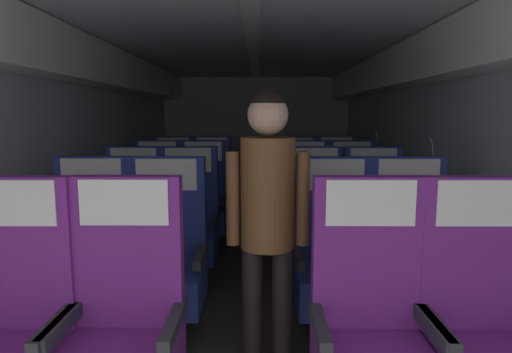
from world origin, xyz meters
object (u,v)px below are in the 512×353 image
Objects in this scene: seat_d_right_window at (306,206)px; seat_e_left_aisle at (212,190)px; seat_d_left_aisle at (203,205)px; seat_b_right_aisle at (409,264)px; seat_a_right_window at (371,335)px; seat_d_right_aisle at (352,206)px; seat_a_right_aisle at (483,336)px; seat_c_right_aisle at (374,228)px; seat_e_left_window at (173,190)px; seat_e_right_window at (297,191)px; seat_a_left_window at (10,336)px; seat_c_left_window at (133,227)px; seat_a_left_aisle at (123,334)px; seat_b_right_window at (334,265)px; seat_c_left_aisle at (188,227)px; seat_b_left_aisle at (166,264)px; seat_e_right_aisle at (336,190)px; seat_b_left_window at (91,263)px; flight_attendant at (268,207)px; seat_d_left_window at (157,205)px; seat_c_right_window at (315,227)px.

seat_d_right_window is 1.41m from seat_e_left_aisle.
seat_b_right_aisle is at bearing -49.87° from seat_d_left_aisle.
seat_a_right_window and seat_d_left_aisle have the same top height.
seat_b_right_aisle is 1.81m from seat_d_right_aisle.
seat_c_right_aisle is at bearing 89.94° from seat_a_right_aisle.
seat_a_right_aisle is 1.00× the size of seat_d_right_window.
seat_e_left_window is 1.00× the size of seat_e_right_window.
seat_a_left_window and seat_c_left_window have the same top height.
seat_a_left_aisle and seat_d_right_window have the same top height.
seat_b_right_window is (1.05, 0.90, 0.00)m from seat_a_left_aisle.
seat_b_right_aisle is 1.79m from seat_c_left_aisle.
seat_e_right_window is (1.06, 2.74, 0.00)m from seat_b_left_aisle.
seat_e_right_aisle is (-0.00, 0.93, 0.00)m from seat_d_right_aisle.
seat_e_right_window is (-0.01, 3.64, 0.00)m from seat_a_right_window.
seat_a_right_aisle is at bearing -90.14° from seat_e_right_aisle.
seat_a_right_aisle is at bearing -42.33° from seat_c_left_window.
seat_b_left_window is at bearing -119.67° from seat_e_right_window.
seat_b_left_aisle and seat_c_left_aisle have the same top height.
seat_c_left_window is 1.00× the size of seat_d_right_window.
seat_b_right_window is at bearing -90.09° from seat_e_right_window.
seat_c_left_window is 1.00× the size of seat_c_right_aisle.
seat_c_left_aisle is at bearing 149.44° from seat_b_right_aisle.
seat_b_left_window is at bearing 137.05° from flight_attendant.
seat_e_left_window and seat_e_left_aisle have the same top height.
seat_c_left_aisle is 1.02m from seat_d_left_window.
seat_b_right_aisle is 1.00× the size of seat_c_left_aisle.
seat_a_right_window is 0.90m from seat_b_right_window.
seat_b_left_aisle is 3.16m from seat_e_right_aisle.
seat_b_left_aisle is at bearing -138.63° from seat_c_right_window.
seat_a_left_aisle and seat_b_left_aisle have the same top height.
seat_c_right_window is (-0.49, 1.83, 0.00)m from seat_a_right_aisle.
seat_c_left_aisle is 1.80m from seat_d_right_aisle.
seat_d_left_window is 1.00× the size of seat_d_left_aisle.
seat_a_right_window and seat_e_left_window have the same top height.
seat_e_left_aisle is at bearing 113.02° from seat_a_right_aisle.
seat_d_right_window is at bearing 89.61° from seat_b_right_window.
seat_d_right_window is (1.07, -0.01, 0.00)m from seat_d_left_aisle.
seat_b_left_window is at bearing 179.63° from seat_b_right_aisle.
seat_a_right_window is 1.81m from seat_b_left_window.
seat_e_left_window is at bearing 90.41° from seat_d_left_window.
seat_e_left_window is (-2.03, 3.64, 0.00)m from seat_a_right_aisle.
seat_c_left_aisle is at bearing 120.61° from seat_a_right_window.
seat_c_left_aisle is at bearing -150.09° from seat_d_right_aisle.
seat_c_right_aisle and seat_e_right_window have the same top height.
seat_b_left_aisle is 1.00× the size of seat_d_left_aisle.
seat_c_right_window is at bearing -0.20° from seat_c_left_window.
seat_b_right_window is at bearing -178.78° from seat_b_right_aisle.
seat_c_right_aisle is at bearing 42.12° from seat_a_left_window.
flight_attendant reaches higher than seat_d_left_window.
seat_e_right_window is at bearing 97.50° from seat_a_right_aisle.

